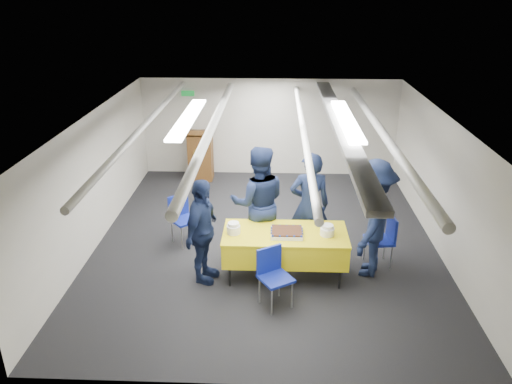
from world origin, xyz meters
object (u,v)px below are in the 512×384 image
(sheet_cake, at_px, (287,232))
(sailor_a, at_px, (309,205))
(podium, at_px, (201,154))
(sailor_c, at_px, (202,232))
(chair_right, at_px, (385,236))
(chair_left, at_px, (182,214))
(chair_near, at_px, (273,271))
(sailor_b, at_px, (258,203))
(serving_table, at_px, (285,245))
(sailor_d, at_px, (372,219))

(sheet_cake, bearing_deg, sailor_a, 63.83)
(podium, distance_m, sailor_c, 4.39)
(podium, height_order, sailor_a, sailor_a)
(chair_right, distance_m, chair_left, 3.51)
(sheet_cake, bearing_deg, chair_near, -107.34)
(sailor_b, bearing_deg, podium, -72.75)
(sheet_cake, height_order, chair_left, chair_left)
(serving_table, relative_size, chair_right, 2.21)
(chair_near, height_order, chair_right, same)
(chair_near, bearing_deg, sailor_d, 30.69)
(sailor_b, distance_m, sailor_c, 1.16)
(chair_left, bearing_deg, chair_right, -11.12)
(chair_left, bearing_deg, serving_table, -30.95)
(sailor_c, bearing_deg, serving_table, -67.59)
(chair_left, bearing_deg, podium, 91.89)
(serving_table, bearing_deg, chair_left, 149.05)
(chair_near, bearing_deg, sailor_a, 67.71)
(chair_left, relative_size, sailor_b, 0.45)
(sailor_c, height_order, sailor_d, sailor_d)
(chair_near, height_order, chair_left, same)
(sailor_a, height_order, sailor_c, sailor_a)
(chair_left, xyz_separation_m, sailor_b, (1.38, -0.44, 0.44))
(serving_table, distance_m, sheet_cake, 0.26)
(chair_right, bearing_deg, sailor_a, 166.27)
(podium, relative_size, sailor_b, 0.64)
(serving_table, xyz_separation_m, podium, (-1.92, 4.17, 0.05))
(serving_table, xyz_separation_m, sailor_a, (0.41, 0.71, 0.36))
(chair_right, relative_size, sailor_b, 0.45)
(chair_right, bearing_deg, sailor_d, -140.01)
(sailor_d, bearing_deg, serving_table, -62.41)
(chair_right, xyz_separation_m, sailor_a, (-1.22, 0.30, 0.39))
(chair_right, xyz_separation_m, chair_left, (-3.44, 0.68, 0.00))
(chair_near, relative_size, chair_right, 1.00)
(sailor_a, relative_size, sailor_b, 0.94)
(chair_near, distance_m, sailor_a, 1.61)
(podium, height_order, sailor_b, sailor_b)
(chair_right, height_order, sailor_d, sailor_d)
(serving_table, bearing_deg, chair_near, -104.00)
(sailor_a, bearing_deg, sailor_c, 23.03)
(serving_table, distance_m, podium, 4.59)
(sheet_cake, height_order, podium, podium)
(sailor_b, bearing_deg, chair_near, 94.93)
(sheet_cake, relative_size, sailor_c, 0.30)
(podium, distance_m, sailor_a, 4.18)
(sailor_a, xyz_separation_m, sailor_d, (0.93, -0.54, 0.04))
(sailor_c, bearing_deg, sailor_b, -30.27)
(sailor_a, bearing_deg, podium, -60.52)
(sheet_cake, relative_size, sailor_d, 0.26)
(serving_table, height_order, sheet_cake, sheet_cake)
(serving_table, distance_m, chair_near, 0.75)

